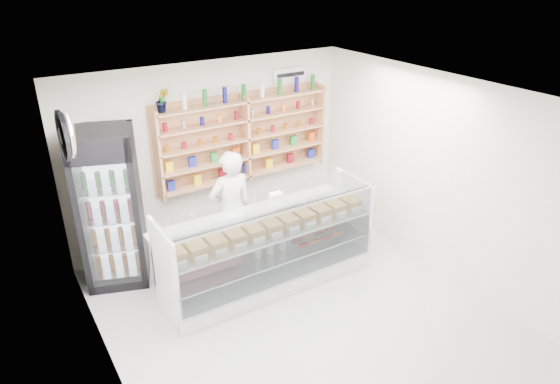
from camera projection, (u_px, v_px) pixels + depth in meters
room at (304, 218)px, 5.72m from camera, size 5.00×5.00×5.00m
display_counter at (268, 260)px, 6.83m from camera, size 2.94×0.88×1.28m
shop_worker at (231, 210)px, 7.05m from camera, size 0.65×0.43×1.76m
drinks_cooler at (111, 208)px, 6.63m from camera, size 0.99×0.98×2.18m
wall_shelving at (245, 138)px, 7.67m from camera, size 2.84×0.28×1.33m
potted_plant at (162, 100)px, 6.75m from camera, size 0.22×0.19×0.34m
security_mirror at (68, 135)px, 5.16m from camera, size 0.15×0.50×0.50m
wall_sign at (290, 74)px, 7.84m from camera, size 0.62×0.03×0.20m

